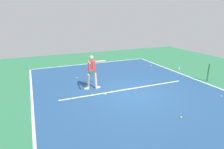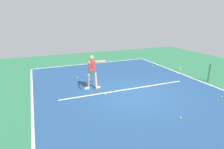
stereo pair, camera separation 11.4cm
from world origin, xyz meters
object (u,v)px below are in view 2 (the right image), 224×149
Objects in this scene: tennis_player at (92,70)px; tennis_ball_by_sideline at (180,118)px; tennis_ball_by_baseline at (222,97)px; tennis_ball_centre_court at (77,78)px; net_post at (209,73)px; tennis_ball_near_service_line at (152,66)px; tennis_ball_near_player at (105,94)px; water_bottle at (180,69)px.

tennis_player is 4.84m from tennis_ball_by_sideline.
tennis_ball_by_baseline is at bearing 153.43° from tennis_player.
tennis_ball_centre_court is (0.37, -2.06, -1.00)m from tennis_player.
net_post is 2.33m from tennis_ball_by_baseline.
tennis_ball_near_service_line and tennis_ball_near_player have the same top height.
tennis_ball_by_baseline is (1.25, 1.91, -0.50)m from net_post.
tennis_ball_by_baseline is 1.00× the size of tennis_ball_by_sideline.
tennis_player is at bearing -32.71° from tennis_ball_by_baseline.
tennis_ball_near_player is at bearing -59.99° from tennis_ball_by_sideline.
tennis_player is at bearing 8.98° from water_bottle.
tennis_ball_by_baseline is at bearing 56.84° from net_post.
water_bottle is at bearing 171.99° from tennis_ball_centre_court.
tennis_ball_near_service_line is at bearing -173.43° from tennis_ball_centre_court.
tennis_ball_by_sideline is at bearing 14.21° from tennis_ball_by_baseline.
water_bottle reaches higher than tennis_ball_centre_court.
tennis_player is at bearing -72.58° from tennis_ball_near_player.
net_post is at bearing -123.16° from tennis_ball_by_baseline.
tennis_ball_by_sideline is 0.30× the size of water_bottle.
net_post is 0.60× the size of tennis_player.
tennis_ball_by_baseline is at bearing 87.64° from tennis_ball_near_service_line.
tennis_ball_by_baseline and tennis_ball_by_sideline have the same top height.
tennis_ball_centre_court is (0.70, -3.11, 0.00)m from tennis_ball_near_player.
tennis_player is at bearing 100.18° from tennis_ball_centre_court.
tennis_ball_by_sideline is at bearing 63.90° from tennis_ball_near_service_line.
tennis_player is at bearing 26.27° from tennis_ball_near_service_line.
tennis_ball_near_service_line is at bearing -116.10° from tennis_ball_by_sideline.
tennis_ball_centre_court is at bearing -8.01° from water_bottle.
tennis_ball_near_player is (-0.33, 1.05, -1.00)m from tennis_player.
tennis_ball_near_player is at bearing 18.23° from water_bottle.
tennis_ball_by_sideline is at bearing 120.01° from tennis_ball_near_player.
tennis_ball_near_service_line and tennis_ball_by_sideline have the same top height.
tennis_ball_near_player is 6.75m from water_bottle.
net_post is 16.21× the size of tennis_ball_by_sideline.
tennis_ball_near_player is (6.23, -0.46, -0.50)m from net_post.
tennis_ball_by_sideline is 6.77m from tennis_ball_centre_court.
tennis_player reaches higher than tennis_ball_by_baseline.
tennis_player is at bearing -12.92° from net_post.
tennis_ball_near_service_line and tennis_ball_by_baseline have the same top height.
tennis_ball_near_player is 0.30× the size of water_bottle.
tennis_ball_by_baseline is 1.00× the size of tennis_ball_centre_court.
tennis_ball_by_sideline is (3.16, 0.80, 0.00)m from tennis_ball_by_baseline.
tennis_ball_by_sideline is 6.99m from water_bottle.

